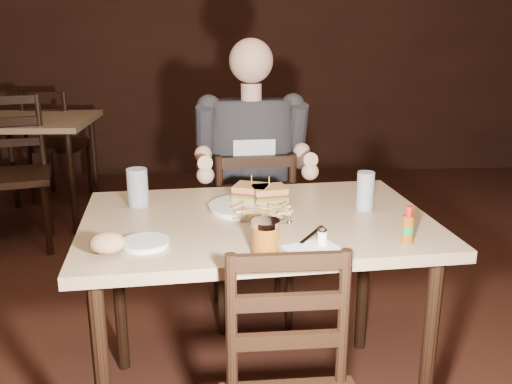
{
  "coord_description": "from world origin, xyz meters",
  "views": [
    {
      "loc": [
        -0.11,
        -1.98,
        1.44
      ],
      "look_at": [
        0.02,
        -0.02,
        0.85
      ],
      "focal_mm": 40.0,
      "sensor_mm": 36.0,
      "label": 1
    }
  ],
  "objects": [
    {
      "name": "ketchup_dollop",
      "position": [
        0.12,
        -0.05,
        0.79
      ],
      "size": [
        0.04,
        0.04,
        0.01
      ],
      "primitive_type": "ellipsoid",
      "rotation": [
        0.0,
        0.0,
        0.09
      ],
      "color": "maroon",
      "rests_on": "dinner_plate"
    },
    {
      "name": "hot_sauce",
      "position": [
        0.48,
        -0.34,
        0.83
      ],
      "size": [
        0.04,
        0.04,
        0.12
      ],
      "primitive_type": null,
      "rotation": [
        0.0,
        0.0,
        0.09
      ],
      "color": "brown",
      "rests_on": "main_table"
    },
    {
      "name": "bg_table",
      "position": [
        -1.42,
        2.18,
        0.68
      ],
      "size": [
        0.83,
        0.83,
        0.77
      ],
      "rotation": [
        0.0,
        0.0,
        -0.03
      ],
      "color": "tan",
      "rests_on": "ground"
    },
    {
      "name": "sandwich_left",
      "position": [
        0.02,
        0.09,
        0.84
      ],
      "size": [
        0.15,
        0.14,
        0.1
      ],
      "primitive_type": null,
      "rotation": [
        0.0,
        0.0,
        -0.35
      ],
      "color": "tan",
      "rests_on": "dinner_plate"
    },
    {
      "name": "room_shell",
      "position": [
        0.0,
        0.0,
        1.4
      ],
      "size": [
        7.0,
        7.0,
        7.0
      ],
      "color": "black",
      "rests_on": "ground"
    },
    {
      "name": "fork",
      "position": [
        0.19,
        -0.27,
        0.78
      ],
      "size": [
        0.11,
        0.16,
        0.01
      ],
      "primitive_type": "cube",
      "rotation": [
        0.0,
        0.0,
        -0.56
      ],
      "color": "silver",
      "rests_on": "napkin"
    },
    {
      "name": "napkin",
      "position": [
        0.18,
        -0.39,
        0.77
      ],
      "size": [
        0.2,
        0.2,
        0.0
      ],
      "primitive_type": "cube",
      "rotation": [
        0.0,
        0.0,
        0.4
      ],
      "color": "white",
      "rests_on": "main_table"
    },
    {
      "name": "bg_chair_far",
      "position": [
        -1.42,
        2.73,
        0.46
      ],
      "size": [
        0.5,
        0.53,
        0.92
      ],
      "primitive_type": null,
      "rotation": [
        0.0,
        0.0,
        2.97
      ],
      "color": "black",
      "rests_on": "ground"
    },
    {
      "name": "syrup_dispenser",
      "position": [
        0.03,
        -0.41,
        0.82
      ],
      "size": [
        0.09,
        0.09,
        0.11
      ],
      "primitive_type": null,
      "rotation": [
        0.0,
        0.0,
        0.09
      ],
      "color": "brown",
      "rests_on": "main_table"
    },
    {
      "name": "fries_pile",
      "position": [
        0.04,
        -0.08,
        0.8
      ],
      "size": [
        0.24,
        0.18,
        0.04
      ],
      "primitive_type": null,
      "rotation": [
        0.0,
        0.0,
        0.09
      ],
      "color": "tan",
      "rests_on": "dinner_plate"
    },
    {
      "name": "bread_roll",
      "position": [
        -0.44,
        -0.39,
        0.81
      ],
      "size": [
        0.11,
        0.1,
        0.06
      ],
      "primitive_type": "ellipsoid",
      "rotation": [
        0.0,
        0.0,
        0.09
      ],
      "color": "tan",
      "rests_on": "side_plate"
    },
    {
      "name": "glass_right",
      "position": [
        0.43,
        -0.02,
        0.84
      ],
      "size": [
        0.07,
        0.07,
        0.14
      ],
      "primitive_type": "cylinder",
      "rotation": [
        0.0,
        0.0,
        0.09
      ],
      "color": "silver",
      "rests_on": "main_table"
    },
    {
      "name": "dinner_plate",
      "position": [
        -0.01,
        0.02,
        0.78
      ],
      "size": [
        0.28,
        0.28,
        0.01
      ],
      "primitive_type": "cylinder",
      "rotation": [
        0.0,
        0.0,
        0.09
      ],
      "color": "white",
      "rests_on": "main_table"
    },
    {
      "name": "sandwich_right",
      "position": [
        0.08,
        0.06,
        0.84
      ],
      "size": [
        0.14,
        0.12,
        0.1
      ],
      "primitive_type": null,
      "rotation": [
        0.0,
        0.0,
        0.17
      ],
      "color": "tan",
      "rests_on": "dinner_plate"
    },
    {
      "name": "knife",
      "position": [
        0.0,
        -0.4,
        0.78
      ],
      "size": [
        0.02,
        0.21,
        0.0
      ],
      "primitive_type": "cube",
      "rotation": [
        0.0,
        0.0,
        -0.03
      ],
      "color": "silver",
      "rests_on": "napkin"
    },
    {
      "name": "main_table",
      "position": [
        0.02,
        -0.07,
        0.69
      ],
      "size": [
        1.29,
        0.92,
        0.77
      ],
      "rotation": [
        0.0,
        0.0,
        0.09
      ],
      "color": "tan",
      "rests_on": "ground"
    },
    {
      "name": "side_plate",
      "position": [
        -0.34,
        -0.31,
        0.78
      ],
      "size": [
        0.16,
        0.16,
        0.01
      ],
      "primitive_type": "cylinder",
      "rotation": [
        0.0,
        0.0,
        0.09
      ],
      "color": "white",
      "rests_on": "main_table"
    },
    {
      "name": "diner",
      "position": [
        0.05,
        0.58,
        0.91
      ],
      "size": [
        0.55,
        0.45,
        0.92
      ],
      "primitive_type": null,
      "rotation": [
        0.0,
        0.0,
        0.07
      ],
      "color": "#27292B",
      "rests_on": "chair_far"
    },
    {
      "name": "chair_far",
      "position": [
        0.05,
        0.63,
        0.44
      ],
      "size": [
        0.43,
        0.47,
        0.87
      ],
      "primitive_type": null,
      "rotation": [
        0.0,
        0.0,
        3.21
      ],
      "color": "black",
      "rests_on": "ground"
    },
    {
      "name": "bg_chair_near",
      "position": [
        -1.42,
        1.63,
        0.49
      ],
      "size": [
        0.56,
        0.59,
        0.98
      ],
      "primitive_type": null,
      "rotation": [
        0.0,
        0.0,
        0.25
      ],
      "color": "black",
      "rests_on": "ground"
    },
    {
      "name": "glass_left",
      "position": [
        -0.41,
        0.09,
        0.84
      ],
      "size": [
        0.08,
        0.08,
        0.14
      ],
      "primitive_type": "cylinder",
      "rotation": [
        0.0,
        0.0,
        0.09
      ],
      "color": "silver",
      "rests_on": "main_table"
    },
    {
      "name": "salt_shaker",
      "position": [
        0.21,
        -0.35,
        0.8
      ],
      "size": [
        0.03,
        0.03,
        0.05
      ],
      "primitive_type": null,
      "rotation": [
        0.0,
        0.0,
        0.09
      ],
      "color": "white",
      "rests_on": "main_table"
    }
  ]
}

